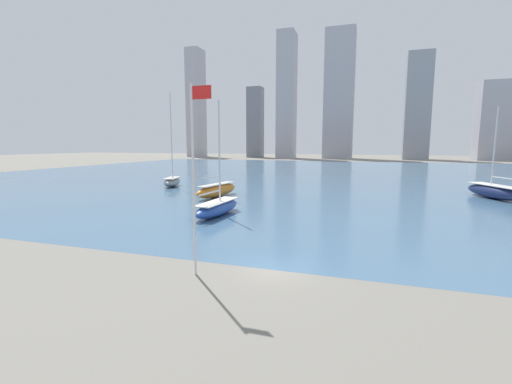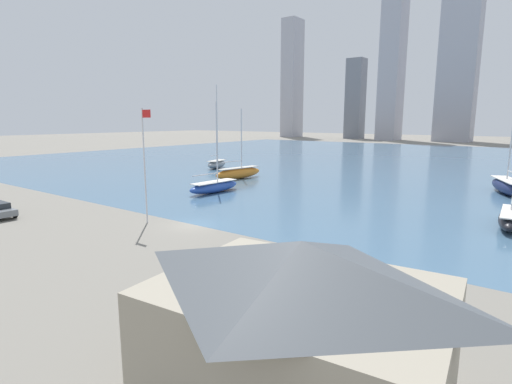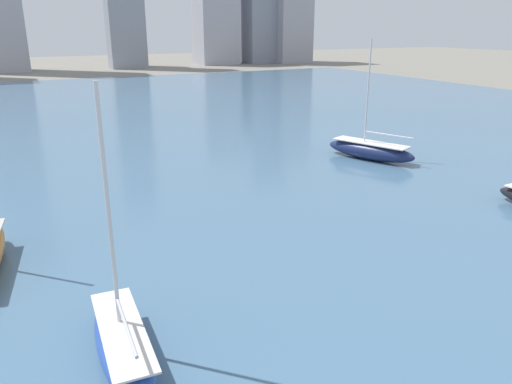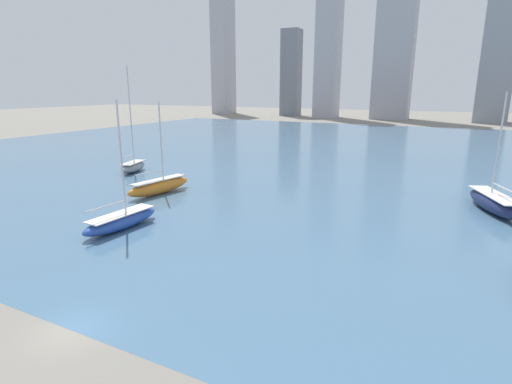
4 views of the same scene
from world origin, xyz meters
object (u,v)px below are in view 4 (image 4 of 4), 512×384
sailboat_navy (494,202)px  sailboat_orange (159,186)px  sailboat_gray (133,166)px  sailboat_blue (121,220)px

sailboat_navy → sailboat_orange: 38.54m
sailboat_gray → sailboat_blue: (18.21, -20.67, -0.13)m
sailboat_gray → sailboat_orange: bearing=-50.5°
sailboat_orange → sailboat_gray: bearing=154.1°
sailboat_orange → sailboat_blue: bearing=-56.7°
sailboat_gray → sailboat_blue: 27.55m
sailboat_gray → sailboat_orange: 15.54m
sailboat_gray → sailboat_blue: bearing=-64.5°
sailboat_navy → sailboat_orange: size_ratio=1.11×
sailboat_gray → sailboat_navy: 49.94m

